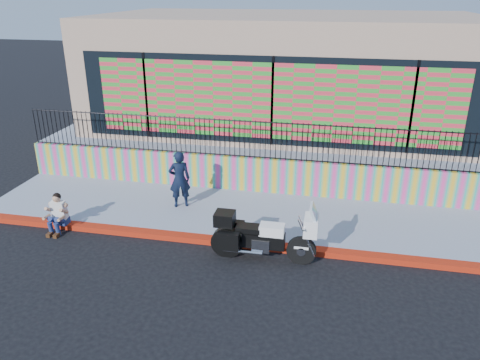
# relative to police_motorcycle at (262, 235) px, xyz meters

# --- Properties ---
(ground) EXTENTS (90.00, 90.00, 0.00)m
(ground) POSITION_rel_police_motorcycle_xyz_m (-0.46, 0.51, -0.66)
(ground) COLOR black
(ground) RESTS_ON ground
(red_curb) EXTENTS (16.00, 0.30, 0.15)m
(red_curb) POSITION_rel_police_motorcycle_xyz_m (-0.46, 0.51, -0.58)
(red_curb) COLOR #9E1B0B
(red_curb) RESTS_ON ground
(sidewalk) EXTENTS (16.00, 3.00, 0.15)m
(sidewalk) POSITION_rel_police_motorcycle_xyz_m (-0.46, 2.16, -0.58)
(sidewalk) COLOR gray
(sidewalk) RESTS_ON ground
(mural_wall) EXTENTS (16.00, 0.20, 1.10)m
(mural_wall) POSITION_rel_police_motorcycle_xyz_m (-0.46, 3.76, 0.04)
(mural_wall) COLOR #E23B8D
(mural_wall) RESTS_ON sidewalk
(metal_fence) EXTENTS (15.80, 0.04, 1.20)m
(metal_fence) POSITION_rel_police_motorcycle_xyz_m (-0.46, 3.76, 1.19)
(metal_fence) COLOR black
(metal_fence) RESTS_ON mural_wall
(elevated_platform) EXTENTS (16.00, 10.00, 1.25)m
(elevated_platform) POSITION_rel_police_motorcycle_xyz_m (-0.46, 8.86, -0.03)
(elevated_platform) COLOR gray
(elevated_platform) RESTS_ON ground
(storefront_building) EXTENTS (14.00, 8.06, 4.00)m
(storefront_building) POSITION_rel_police_motorcycle_xyz_m (-0.46, 8.64, 2.59)
(storefront_building) COLOR tan
(storefront_building) RESTS_ON elevated_platform
(police_motorcycle) EXTENTS (2.53, 0.83, 1.57)m
(police_motorcycle) POSITION_rel_police_motorcycle_xyz_m (0.00, 0.00, 0.00)
(police_motorcycle) COLOR black
(police_motorcycle) RESTS_ON ground
(police_officer) EXTENTS (0.74, 0.63, 1.71)m
(police_officer) POSITION_rel_police_motorcycle_xyz_m (-2.79, 2.18, 0.35)
(police_officer) COLOR black
(police_officer) RESTS_ON sidewalk
(seated_man) EXTENTS (0.54, 0.71, 1.06)m
(seated_man) POSITION_rel_police_motorcycle_xyz_m (-5.63, 0.25, -0.21)
(seated_man) COLOR navy
(seated_man) RESTS_ON ground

